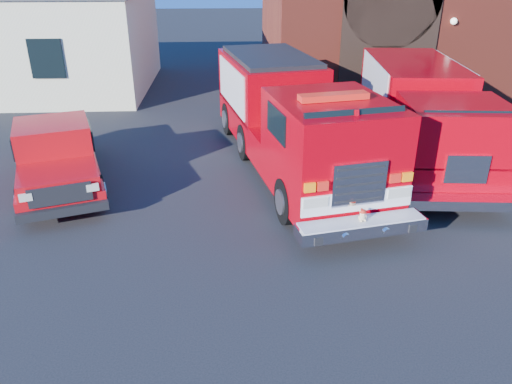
{
  "coord_description": "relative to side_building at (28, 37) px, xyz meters",
  "views": [
    {
      "loc": [
        -0.49,
        -9.73,
        5.36
      ],
      "look_at": [
        0.0,
        -1.2,
        1.3
      ],
      "focal_mm": 35.0,
      "sensor_mm": 36.0,
      "label": 1
    }
  ],
  "objects": [
    {
      "name": "ground",
      "position": [
        9.0,
        -13.0,
        -2.2
      ],
      "size": [
        100.0,
        100.0,
        0.0
      ],
      "primitive_type": "plane",
      "color": "black",
      "rests_on": "ground"
    },
    {
      "name": "parking_stripe_mid",
      "position": [
        15.5,
        -9.0,
        -2.2
      ],
      "size": [
        0.12,
        3.0,
        0.01
      ],
      "primitive_type": "cube",
      "color": "yellow",
      "rests_on": "ground"
    },
    {
      "name": "parking_stripe_far",
      "position": [
        15.5,
        -6.0,
        -2.2
      ],
      "size": [
        0.12,
        3.0,
        0.01
      ],
      "primitive_type": "cube",
      "color": "yellow",
      "rests_on": "ground"
    },
    {
      "name": "side_building",
      "position": [
        0.0,
        0.0,
        0.0
      ],
      "size": [
        10.2,
        8.2,
        4.35
      ],
      "color": "beige",
      "rests_on": "ground"
    },
    {
      "name": "fire_engine",
      "position": [
        10.19,
        -9.91,
        -0.77
      ],
      "size": [
        4.16,
        9.28,
        2.76
      ],
      "color": "black",
      "rests_on": "ground"
    },
    {
      "name": "pickup_truck",
      "position": [
        4.12,
        -10.62,
        -1.39
      ],
      "size": [
        3.42,
        5.55,
        1.71
      ],
      "color": "black",
      "rests_on": "ground"
    },
    {
      "name": "secondary_truck",
      "position": [
        13.96,
        -9.35,
        -0.82
      ],
      "size": [
        3.11,
        8.01,
        2.54
      ],
      "color": "black",
      "rests_on": "ground"
    }
  ]
}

